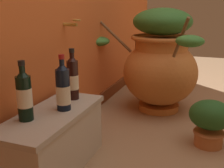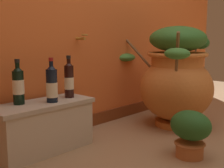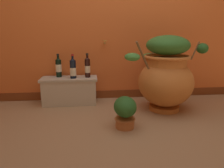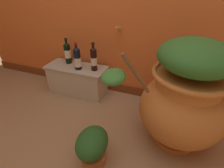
% 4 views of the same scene
% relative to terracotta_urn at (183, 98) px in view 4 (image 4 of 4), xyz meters
% --- Properties ---
extents(terracotta_urn, '(1.03, 1.04, 0.90)m').
position_rel_terracotta_urn_xyz_m(terracotta_urn, '(0.00, 0.00, 0.00)').
color(terracotta_urn, '#C17033').
rests_on(terracotta_urn, ground_plane).
extents(stone_ledge, '(0.73, 0.31, 0.35)m').
position_rel_terracotta_urn_xyz_m(stone_ledge, '(-1.18, 0.36, -0.25)').
color(stone_ledge, beige).
rests_on(stone_ledge, ground_plane).
extents(wine_bottle_left, '(0.08, 0.08, 0.31)m').
position_rel_terracotta_urn_xyz_m(wine_bottle_left, '(-1.31, 0.42, 0.05)').
color(wine_bottle_left, black).
rests_on(wine_bottle_left, stone_ledge).
extents(wine_bottle_middle, '(0.07, 0.07, 0.32)m').
position_rel_terracotta_urn_xyz_m(wine_bottle_middle, '(-0.93, 0.36, 0.05)').
color(wine_bottle_middle, black).
rests_on(wine_bottle_middle, stone_ledge).
extents(wine_bottle_right, '(0.08, 0.08, 0.31)m').
position_rel_terracotta_urn_xyz_m(wine_bottle_right, '(-1.12, 0.32, 0.04)').
color(wine_bottle_right, black).
rests_on(wine_bottle_right, stone_ledge).
extents(potted_shrub, '(0.22, 0.28, 0.32)m').
position_rel_terracotta_urn_xyz_m(potted_shrub, '(-0.57, -0.46, -0.26)').
color(potted_shrub, '#B26638').
rests_on(potted_shrub, ground_plane).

